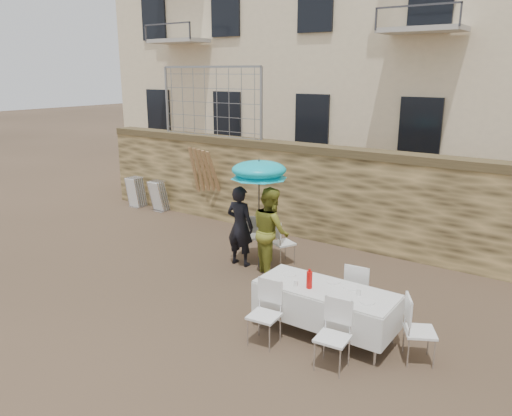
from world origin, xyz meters
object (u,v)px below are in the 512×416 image
Objects in this scene: man_suit at (240,226)px; woman_dress at (271,231)px; couple_chair_left at (255,235)px; table_chair_front_right at (333,336)px; soda_bottle at (309,280)px; chair_stack_right at (162,195)px; umbrella at (259,173)px; table_chair_back at (359,291)px; banquet_table at (326,290)px; chair_stack_left at (140,191)px; table_chair_front_left at (264,314)px; table_chair_side at (420,330)px; couple_chair_right at (283,242)px.

man_suit is 0.96× the size of woman_dress.
table_chair_front_right is (3.27, -2.88, 0.00)m from couple_chair_left.
chair_stack_right is (-6.93, 3.79, -0.45)m from soda_bottle.
umbrella is 2.17× the size of table_chair_back.
woman_dress is 2.57m from banquet_table.
table_chair_back is 1.04× the size of chair_stack_left.
couple_chair_left is at bearing -19.16° from chair_stack_right.
umbrella is at bearing 139.92° from soda_bottle.
woman_dress is at bearing -15.95° from umbrella.
table_chair_back reaches higher than chair_stack_left.
banquet_table is 2.19× the size of table_chair_front_left.
soda_bottle is (2.57, -2.28, 0.43)m from couple_chair_left.
table_chair_side is at bearing -20.59° from chair_stack_left.
chair_stack_right is (-7.33, 2.84, -0.02)m from table_chair_back.
chair_stack_right is at bearing 157.56° from umbrella.
table_chair_front_left is 1.00× the size of table_chair_side.
umbrella reaches higher than table_chair_front_right.
couple_chair_right and table_chair_front_left have the same top height.
table_chair_front_right is (1.10, 0.00, 0.00)m from table_chair_front_left.
couple_chair_right is 1.00× the size of table_chair_front_right.
man_suit is 1.74× the size of table_chair_front_right.
couple_chair_right is 1.00× the size of table_chair_front_left.
table_chair_back is at bearing 75.96° from banquet_table.
table_chair_back is at bearing 162.87° from man_suit.
table_chair_back is (2.27, -1.33, 0.00)m from couple_chair_right.
couple_chair_left is at bearing 138.47° from soda_bottle.
soda_bottle reaches higher than couple_chair_right.
man_suit reaches higher than table_chair_back.
man_suit is at bearing 146.11° from soda_bottle.
woman_dress is 1.81× the size of couple_chair_right.
woman_dress is (0.75, 0.00, 0.04)m from man_suit.
banquet_table is at bearing 147.88° from man_suit.
man_suit reaches higher than chair_stack_left.
table_chair_front_left is (1.77, -2.43, -1.49)m from umbrella.
umbrella is 2.17× the size of table_chair_side.
umbrella is at bearing 103.78° from couple_chair_left.
couple_chair_right is at bearing 111.56° from table_chair_front_left.
table_chair_side reaches higher than chair_stack_right.
man_suit is at bearing 127.49° from table_chair_front_left.
table_chair_back is (0.20, 0.80, -0.25)m from banquet_table.
woman_dress reaches higher than table_chair_back.
man_suit reaches higher than soda_bottle.
umbrella reaches higher than table_chair_back.
table_chair_front_right is at bearing 142.10° from man_suit.
table_chair_side is (2.00, 0.85, 0.00)m from table_chair_front_left.
woman_dress reaches higher than chair_stack_left.
couple_chair_left is at bearing 121.51° from table_chair_front_left.
couple_chair_right and table_chair_side have the same top height.
table_chair_front_left is at bearing 57.30° from table_chair_back.
table_chair_front_left is (-0.60, -0.75, -0.25)m from banquet_table.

